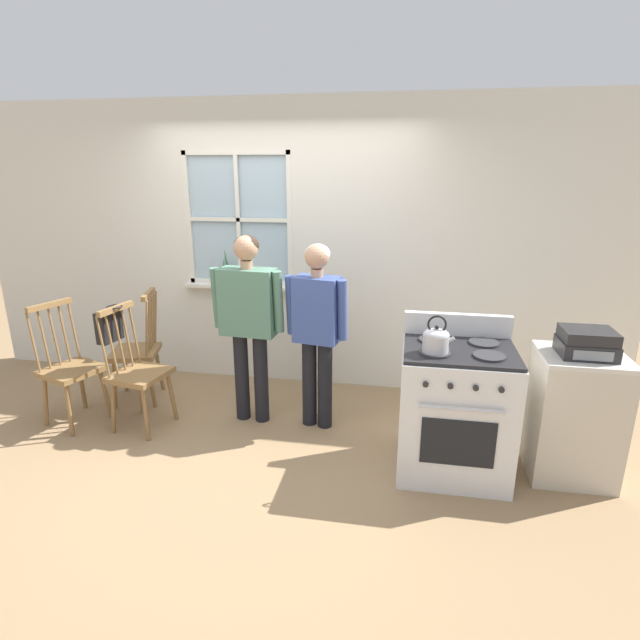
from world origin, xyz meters
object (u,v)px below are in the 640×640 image
person_elderly_left (249,312)px  potted_plant (225,275)px  stove (455,409)px  side_counter (574,415)px  person_teen_center (317,322)px  handbag (109,325)px  stereo (587,343)px  kettle (436,339)px  chair_center_cluster (70,370)px  chair_near_wall (138,352)px  chair_by_window (138,374)px

person_elderly_left → potted_plant: 0.95m
stove → side_counter: bearing=6.8°
person_teen_center → handbag: 1.69m
person_teen_center → stereo: size_ratio=4.50×
kettle → potted_plant: (-1.95, 1.40, 0.06)m
potted_plant → chair_center_cluster: bearing=-131.9°
person_teen_center → stereo: bearing=-1.7°
kettle → chair_near_wall: bearing=163.1°
chair_center_cluster → potted_plant: size_ratio=2.85×
stove → person_elderly_left: bearing=164.0°
handbag → side_counter: bearing=-2.1°
chair_center_cluster → person_teen_center: person_teen_center is taller
chair_near_wall → potted_plant: (0.65, 0.61, 0.61)m
chair_by_window → person_teen_center: size_ratio=0.68×
chair_near_wall → chair_by_window: bearing=14.0°
chair_by_window → stove: size_ratio=0.95×
person_teen_center → kettle: (0.89, -0.60, 0.11)m
person_elderly_left → stereo: person_elderly_left is taller
chair_center_cluster → stove: (3.11, -0.17, 0.00)m
stove → stereo: 0.96m
person_elderly_left → side_counter: size_ratio=1.76×
chair_by_window → chair_near_wall: 0.54m
chair_center_cluster → stereo: (3.92, -0.09, 0.52)m
chair_by_window → handbag: same height
chair_center_cluster → handbag: bearing=-61.1°
kettle → handbag: 2.60m
person_teen_center → kettle: size_ratio=6.20×
person_teen_center → handbag: bearing=-162.0°
chair_by_window → stereo: size_ratio=3.04×
handbag → kettle: bearing=-8.0°
handbag → chair_by_window: bearing=-9.9°
kettle → side_counter: kettle is taller
chair_by_window → side_counter: chair_by_window is taller
chair_center_cluster → person_teen_center: (2.05, 0.29, 0.44)m
chair_by_window → side_counter: 3.32m
chair_near_wall → stereo: bearing=65.1°
stove → chair_by_window: bearing=175.7°
stereo → chair_near_wall: bearing=170.8°
chair_near_wall → stove: 2.85m
chair_center_cluster → handbag: (0.37, 0.06, 0.39)m
handbag → stereo: 3.55m
kettle → side_counter: size_ratio=0.27×
chair_center_cluster → stove: size_ratio=0.95×
chair_near_wall → stereo: (3.58, -0.58, 0.52)m
person_teen_center → stove: (1.06, -0.46, -0.44)m
chair_by_window → kettle: kettle is taller
chair_near_wall → stove: stove is taller
chair_by_window → chair_near_wall: (-0.27, 0.47, 0.00)m
chair_near_wall → kettle: bearing=57.5°
potted_plant → handbag: 1.23m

